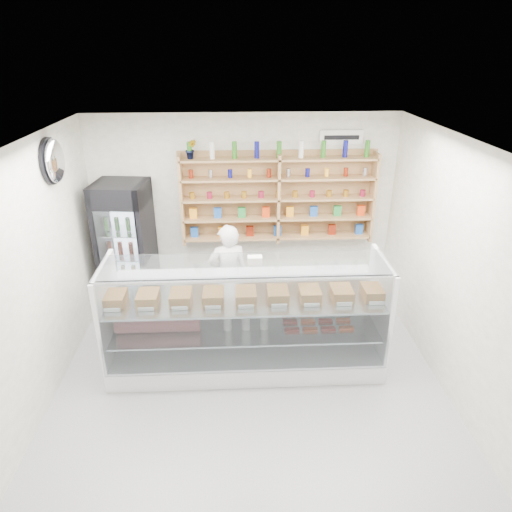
{
  "coord_description": "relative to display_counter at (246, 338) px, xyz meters",
  "views": [
    {
      "loc": [
        -0.14,
        -4.05,
        3.65
      ],
      "look_at": [
        0.1,
        0.9,
        1.35
      ],
      "focal_mm": 32.0,
      "sensor_mm": 36.0,
      "label": 1
    }
  ],
  "objects": [
    {
      "name": "room",
      "position": [
        0.04,
        -0.6,
        1.02
      ],
      "size": [
        5.0,
        5.0,
        5.0
      ],
      "color": "#A5A5AA",
      "rests_on": "ground"
    },
    {
      "name": "display_counter",
      "position": [
        0.0,
        0.0,
        0.0
      ],
      "size": [
        3.26,
        0.97,
        1.42
      ],
      "color": "white",
      "rests_on": "floor"
    },
    {
      "name": "shop_worker",
      "position": [
        -0.21,
        0.93,
        0.37
      ],
      "size": [
        0.61,
        0.46,
        1.51
      ],
      "primitive_type": "imported",
      "rotation": [
        0.0,
        0.0,
        3.33
      ],
      "color": "white",
      "rests_on": "floor"
    },
    {
      "name": "drinks_cooler",
      "position": [
        -1.66,
        1.42,
        0.6
      ],
      "size": [
        0.77,
        0.76,
        1.96
      ],
      "rotation": [
        0.0,
        0.0,
        -0.11
      ],
      "color": "black",
      "rests_on": "floor"
    },
    {
      "name": "wall_shelving",
      "position": [
        0.54,
        1.74,
        1.21
      ],
      "size": [
        2.84,
        0.28,
        1.33
      ],
      "color": "#A57D4E",
      "rests_on": "back_wall"
    },
    {
      "name": "potted_plant",
      "position": [
        -0.69,
        1.74,
        1.95
      ],
      "size": [
        0.17,
        0.14,
        0.27
      ],
      "primitive_type": "imported",
      "rotation": [
        0.0,
        0.0,
        0.16
      ],
      "color": "#1E6626",
      "rests_on": "wall_shelving"
    },
    {
      "name": "security_mirror",
      "position": [
        -2.13,
        0.6,
        2.07
      ],
      "size": [
        0.15,
        0.5,
        0.5
      ],
      "primitive_type": "ellipsoid",
      "color": "silver",
      "rests_on": "left_wall"
    },
    {
      "name": "wall_sign",
      "position": [
        1.44,
        1.87,
        2.07
      ],
      "size": [
        0.62,
        0.03,
        0.2
      ],
      "primitive_type": "cube",
      "color": "white",
      "rests_on": "back_wall"
    }
  ]
}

